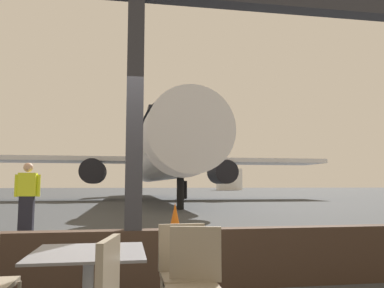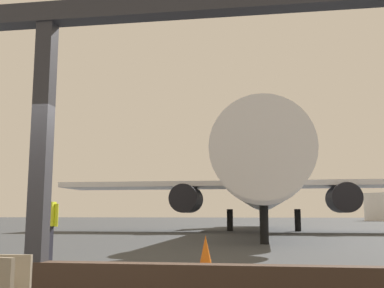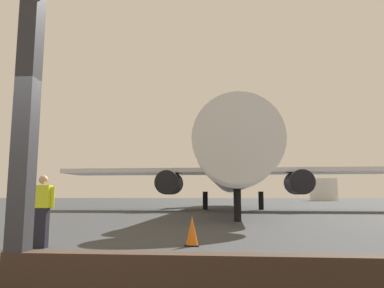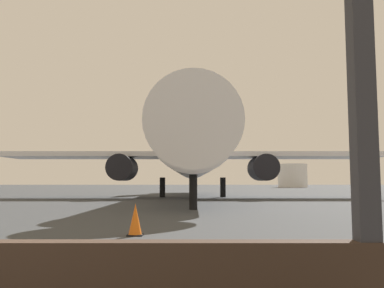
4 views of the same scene
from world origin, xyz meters
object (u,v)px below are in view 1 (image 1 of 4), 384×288
(cafe_chair_side_extra, at_px, (194,277))
(traffic_cone, at_px, (175,217))
(airplane, at_px, (159,157))
(ground_crew_worker, at_px, (27,198))
(fuel_storage_tank, at_px, (229,179))
(cafe_chair_window_right, at_px, (184,267))

(cafe_chair_side_extra, distance_m, traffic_cone, 7.53)
(traffic_cone, bearing_deg, cafe_chair_side_extra, -96.12)
(cafe_chair_side_extra, xyz_separation_m, airplane, (2.17, 29.03, 3.00))
(airplane, height_order, ground_crew_worker, airplane)
(ground_crew_worker, relative_size, traffic_cone, 2.36)
(fuel_storage_tank, bearing_deg, traffic_cone, -106.24)
(cafe_chair_side_extra, relative_size, ground_crew_worker, 0.51)
(ground_crew_worker, xyz_separation_m, fuel_storage_tank, (25.92, 77.31, 1.54))
(traffic_cone, xyz_separation_m, fuel_storage_tank, (22.32, 76.61, 2.09))
(cafe_chair_window_right, height_order, ground_crew_worker, ground_crew_worker)
(airplane, bearing_deg, fuel_storage_tank, 69.18)
(airplane, distance_m, traffic_cone, 21.82)
(cafe_chair_side_extra, height_order, traffic_cone, cafe_chair_side_extra)
(cafe_chair_window_right, xyz_separation_m, airplane, (2.20, 28.70, 2.99))
(ground_crew_worker, distance_m, traffic_cone, 3.71)
(airplane, distance_m, fuel_storage_tank, 58.93)
(cafe_chair_window_right, distance_m, traffic_cone, 7.21)
(cafe_chair_window_right, bearing_deg, ground_crew_worker, 113.23)
(fuel_storage_tank, bearing_deg, ground_crew_worker, -108.53)
(ground_crew_worker, relative_size, fuel_storage_tank, 0.29)
(ground_crew_worker, bearing_deg, cafe_chair_side_extra, -67.57)
(cafe_chair_window_right, relative_size, cafe_chair_side_extra, 0.99)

